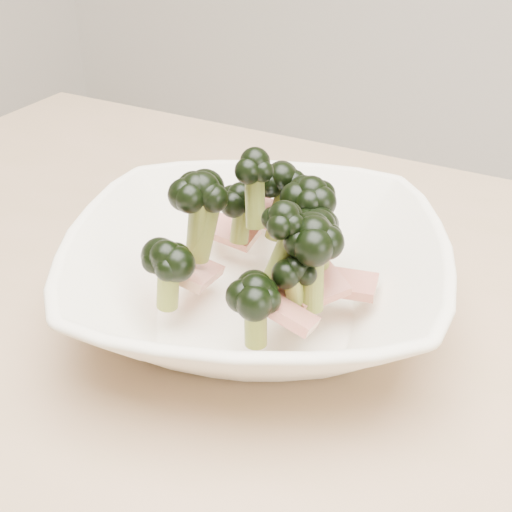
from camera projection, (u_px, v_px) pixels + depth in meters
name	position (u px, v px, depth m)	size (l,w,h in m)	color
broccoli_dish	(258.00, 267.00, 0.52)	(0.36, 0.36, 0.13)	white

